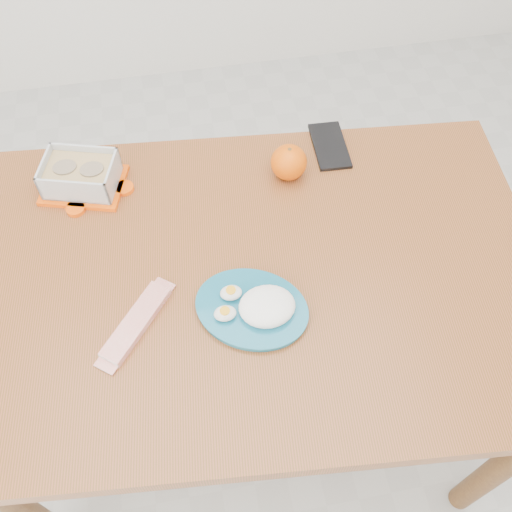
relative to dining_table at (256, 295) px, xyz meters
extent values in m
plane|color=#B7B7B2|center=(-0.05, -0.06, -0.66)|extent=(3.50, 3.50, 0.00)
cube|color=brown|center=(0.00, 0.00, 0.07)|extent=(1.31, 0.94, 0.04)
cylinder|color=brown|center=(0.53, -0.40, -0.30)|extent=(0.06, 0.06, 0.71)
cylinder|color=brown|center=(-0.53, 0.40, -0.30)|extent=(0.06, 0.06, 0.71)
cylinder|color=brown|center=(0.59, 0.30, -0.30)|extent=(0.06, 0.06, 0.71)
cube|color=#FF5507|center=(-0.35, 0.31, 0.10)|extent=(0.22, 0.19, 0.01)
cube|color=#B8BDBF|center=(-0.35, 0.31, 0.14)|extent=(0.19, 0.16, 0.07)
cube|color=tan|center=(-0.35, 0.31, 0.13)|extent=(0.18, 0.15, 0.04)
cylinder|color=#947C61|center=(-0.38, 0.32, 0.15)|extent=(0.07, 0.07, 0.02)
cylinder|color=#947C61|center=(-0.32, 0.30, 0.15)|extent=(0.07, 0.07, 0.02)
sphere|color=#FF5E05|center=(0.13, 0.26, 0.14)|extent=(0.09, 0.09, 0.09)
cylinder|color=#176580|center=(-0.03, -0.09, 0.10)|extent=(0.31, 0.31, 0.01)
ellipsoid|color=white|center=(0.00, -0.10, 0.13)|extent=(0.15, 0.14, 0.05)
ellipsoid|color=silver|center=(-0.06, -0.06, 0.12)|extent=(0.06, 0.05, 0.02)
ellipsoid|color=silver|center=(-0.08, -0.10, 0.12)|extent=(0.06, 0.05, 0.02)
cube|color=red|center=(-0.26, -0.08, 0.10)|extent=(0.15, 0.18, 0.02)
cube|color=black|center=(0.25, 0.33, 0.10)|extent=(0.09, 0.16, 0.01)
camera|label=1|loc=(-0.12, -0.65, 1.11)|focal=40.00mm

